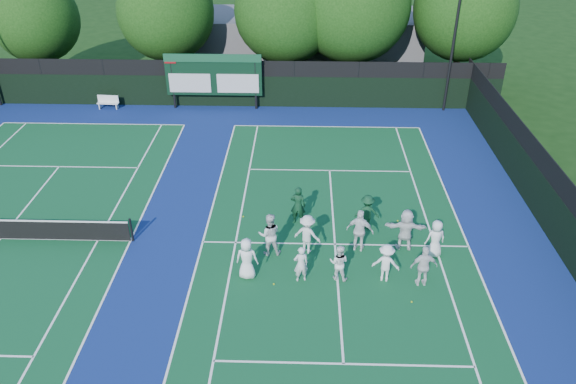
{
  "coord_description": "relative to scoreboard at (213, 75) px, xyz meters",
  "views": [
    {
      "loc": [
        -1.38,
        -17.87,
        13.66
      ],
      "look_at": [
        -2.0,
        3.0,
        1.3
      ],
      "focal_mm": 35.0,
      "sensor_mm": 36.0,
      "label": 1
    }
  ],
  "objects": [
    {
      "name": "left_court",
      "position": [
        -6.99,
        -14.59,
        -2.18
      ],
      "size": [
        11.05,
        23.85,
        0.01
      ],
      "color": "#104E27",
      "rests_on": "ground"
    },
    {
      "name": "scoreboard",
      "position": [
        0.0,
        0.0,
        0.0
      ],
      "size": [
        6.0,
        0.21,
        3.55
      ],
      "color": "black",
      "rests_on": "ground"
    },
    {
      "name": "near_court",
      "position": [
        7.01,
        -14.59,
        -2.18
      ],
      "size": [
        11.05,
        23.85,
        0.01
      ],
      "color": "#104E27",
      "rests_on": "ground"
    },
    {
      "name": "court_apron",
      "position": [
        1.01,
        -14.59,
        -2.19
      ],
      "size": [
        34.0,
        32.0,
        0.01
      ],
      "primitive_type": "cube",
      "color": "navy",
      "rests_on": "ground"
    },
    {
      "name": "back_fence",
      "position": [
        1.01,
        0.41,
        -0.83
      ],
      "size": [
        34.0,
        0.08,
        3.0
      ],
      "color": "black",
      "rests_on": "ground"
    },
    {
      "name": "tennis_ball_5",
      "position": [
        10.33,
        -16.72,
        -2.16
      ],
      "size": [
        0.07,
        0.07,
        0.07
      ],
      "primitive_type": "sphere",
      "color": "#A9C717",
      "rests_on": "ground"
    },
    {
      "name": "player_front_2",
      "position": [
        7.04,
        -16.76,
        -1.44
      ],
      "size": [
        0.84,
        0.73,
        1.5
      ],
      "primitive_type": "imported",
      "rotation": [
        0.0,
        0.0,
        2.89
      ],
      "color": "white",
      "rests_on": "ground"
    },
    {
      "name": "coach_left",
      "position": [
        5.46,
        -13.02,
        -1.29
      ],
      "size": [
        0.72,
        0.54,
        1.8
      ],
      "primitive_type": "imported",
      "rotation": [
        0.0,
        0.0,
        2.97
      ],
      "color": "#0E341D",
      "rests_on": "ground"
    },
    {
      "name": "tennis_ball_0",
      "position": [
        4.62,
        -17.22,
        -2.16
      ],
      "size": [
        0.07,
        0.07,
        0.07
      ],
      "primitive_type": "sphere",
      "color": "#A9C717",
      "rests_on": "ground"
    },
    {
      "name": "tree_d",
      "position": [
        8.9,
        3.99,
        3.23
      ],
      "size": [
        7.4,
        7.4,
        9.32
      ],
      "color": "black",
      "rests_on": "ground"
    },
    {
      "name": "ground",
      "position": [
        7.01,
        -15.59,
        -2.19
      ],
      "size": [
        120.0,
        120.0,
        0.0
      ],
      "primitive_type": "plane",
      "color": "black",
      "rests_on": "ground"
    },
    {
      "name": "tennis_ball_1",
      "position": [
        9.84,
        -12.79,
        -2.16
      ],
      "size": [
        0.07,
        0.07,
        0.07
      ],
      "primitive_type": "sphere",
      "color": "#A9C717",
      "rests_on": "ground"
    },
    {
      "name": "tree_c",
      "position": [
        4.55,
        3.99,
        2.88
      ],
      "size": [
        6.81,
        6.81,
        8.65
      ],
      "color": "black",
      "rests_on": "ground"
    },
    {
      "name": "divider_fence_right",
      "position": [
        16.01,
        -14.59,
        -0.83
      ],
      "size": [
        0.08,
        32.0,
        3.0
      ],
      "color": "black",
      "rests_on": "ground"
    },
    {
      "name": "player_back_2",
      "position": [
        7.96,
        -14.91,
        -1.26
      ],
      "size": [
        1.18,
        0.74,
        1.87
      ],
      "primitive_type": "imported",
      "rotation": [
        0.0,
        0.0,
        2.86
      ],
      "color": "white",
      "rests_on": "ground"
    },
    {
      "name": "tree_a",
      "position": [
        -12.15,
        3.99,
        2.26
      ],
      "size": [
        5.75,
        5.75,
        7.48
      ],
      "color": "black",
      "rests_on": "ground"
    },
    {
      "name": "player_back_1",
      "position": [
        5.86,
        -15.1,
        -1.34
      ],
      "size": [
        1.25,
        0.98,
        1.7
      ],
      "primitive_type": "imported",
      "rotation": [
        0.0,
        0.0,
        2.78
      ],
      "color": "silver",
      "rests_on": "ground"
    },
    {
      "name": "player_back_0",
      "position": [
        4.36,
        -15.27,
        -1.27
      ],
      "size": [
        0.95,
        0.77,
        1.85
      ],
      "primitive_type": "imported",
      "rotation": [
        0.0,
        0.0,
        3.22
      ],
      "color": "silver",
      "rests_on": "ground"
    },
    {
      "name": "tennis_ball_3",
      "position": [
        3.03,
        -12.65,
        -2.16
      ],
      "size": [
        0.07,
        0.07,
        0.07
      ],
      "primitive_type": "sphere",
      "color": "#A9C717",
      "rests_on": "ground"
    },
    {
      "name": "player_front_1",
      "position": [
        5.62,
        -16.92,
        -1.43
      ],
      "size": [
        0.63,
        0.49,
        1.53
      ],
      "primitive_type": "imported",
      "rotation": [
        0.0,
        0.0,
        3.39
      ],
      "color": "white",
      "rests_on": "ground"
    },
    {
      "name": "player_back_4",
      "position": [
        10.92,
        -15.2,
        -1.38
      ],
      "size": [
        0.88,
        0.66,
        1.62
      ],
      "primitive_type": "imported",
      "rotation": [
        0.0,
        0.0,
        3.34
      ],
      "color": "white",
      "rests_on": "ground"
    },
    {
      "name": "tree_b",
      "position": [
        -3.35,
        3.99,
        2.75
      ],
      "size": [
        6.34,
        6.34,
        8.28
      ],
      "color": "black",
      "rests_on": "ground"
    },
    {
      "name": "tree_e",
      "position": [
        16.07,
        3.99,
        3.04
      ],
      "size": [
        6.6,
        6.6,
        8.7
      ],
      "color": "black",
      "rests_on": "ground"
    },
    {
      "name": "player_front_4",
      "position": [
        10.13,
        -17.03,
        -1.33
      ],
      "size": [
        1.03,
        0.5,
        1.71
      ],
      "primitive_type": "imported",
      "rotation": [
        0.0,
        0.0,
        3.22
      ],
      "color": "silver",
      "rests_on": "ground"
    },
    {
      "name": "bench",
      "position": [
        -6.8,
        -0.22,
        -1.73
      ],
      "size": [
        1.38,
        0.45,
        0.86
      ],
      "color": "white",
      "rests_on": "ground"
    },
    {
      "name": "light_pole_right",
      "position": [
        14.51,
        0.11,
        4.11
      ],
      "size": [
        1.2,
        0.3,
        10.12
      ],
      "color": "black",
      "rests_on": "ground"
    },
    {
      "name": "player_back_3",
      "position": [
        9.8,
        -14.74,
        -1.28
      ],
      "size": [
        1.72,
        0.67,
        1.81
      ],
      "primitive_type": "imported",
      "rotation": [
        0.0,
        0.0,
        3.06
      ],
      "color": "white",
      "rests_on": "ground"
    },
    {
      "name": "tennis_ball_2",
      "position": [
        9.62,
        -18.05,
        -2.16
      ],
      "size": [
        0.07,
        0.07,
        0.07
      ],
      "primitive_type": "sphere",
      "color": "#A9C717",
      "rests_on": "ground"
    },
    {
      "name": "player_front_3",
      "position": [
        8.78,
        -16.78,
        -1.4
      ],
      "size": [
        1.12,
        0.78,
        1.57
      ],
      "primitive_type": "imported",
      "rotation": [
        0.0,
        0.0,
        2.93
      ],
      "color": "white",
      "rests_on": "ground"
    },
    {
      "name": "player_front_0",
      "position": [
        3.6,
        -16.77,
        -1.33
      ],
      "size": [
        0.88,
        0.61,
        1.71
      ],
      "primitive_type": "imported",
      "rotation": [
        0.0,
        0.0,
        3.06
      ],
      "color": "white",
      "rests_on": "ground"
    },
    {
      "name": "coach_right",
      "position": [
        8.4,
        -13.33,
        -1.39
      ],
      "size": [
        1.06,
        0.63,
        1.6
      ],
      "primitive_type": "imported",
      "rotation": [
        0.0,
        0.0,
        3.11
      ],
      "color": "#0F3A20",
      "rests_on": "ground"
    },
    {
      "name": "clubhouse",
      "position": [
        5.01,
        8.41,
        -0.19
      ],
      "size": [
        18.0,
        6.0,
        4.0
      ],
      "primitive_type": "cube",
      "color": "slate",
      "rests_on": "ground"
    }
  ]
}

